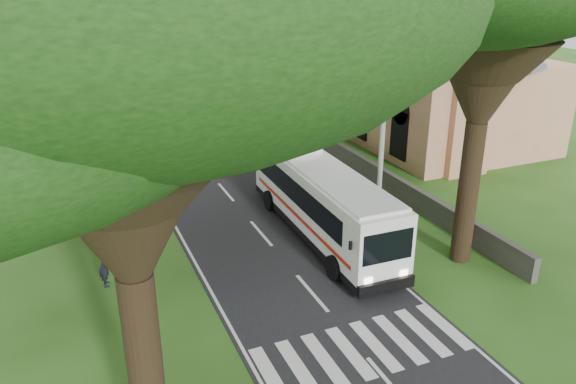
{
  "coord_description": "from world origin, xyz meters",
  "views": [
    {
      "loc": [
        -8.64,
        -15.89,
        12.54
      ],
      "look_at": [
        1.32,
        7.63,
        2.2
      ],
      "focal_mm": 35.0,
      "sensor_mm": 36.0,
      "label": 1
    }
  ],
  "objects_px": {
    "pole_far": "(186,48)",
    "distant_car_a": "(133,109)",
    "distant_car_c": "(138,71)",
    "pole_mid": "(246,80)",
    "pole_near": "(381,153)",
    "pedestrian": "(104,265)",
    "distant_car_b": "(107,70)",
    "coach_bus": "(321,199)",
    "church": "(412,69)"
  },
  "relations": [
    {
      "from": "church",
      "to": "distant_car_a",
      "type": "bearing_deg",
      "value": 146.6
    },
    {
      "from": "coach_bus",
      "to": "distant_car_a",
      "type": "height_order",
      "value": "coach_bus"
    },
    {
      "from": "coach_bus",
      "to": "pedestrian",
      "type": "height_order",
      "value": "coach_bus"
    },
    {
      "from": "pole_near",
      "to": "coach_bus",
      "type": "height_order",
      "value": "pole_near"
    },
    {
      "from": "church",
      "to": "coach_bus",
      "type": "relative_size",
      "value": 1.95
    },
    {
      "from": "pedestrian",
      "to": "distant_car_b",
      "type": "bearing_deg",
      "value": -6.08
    },
    {
      "from": "pole_near",
      "to": "distant_car_a",
      "type": "distance_m",
      "value": 30.03
    },
    {
      "from": "pole_near",
      "to": "distant_car_a",
      "type": "xyz_separation_m",
      "value": [
        -7.74,
        28.8,
        -3.52
      ]
    },
    {
      "from": "church",
      "to": "distant_car_b",
      "type": "relative_size",
      "value": 6.75
    },
    {
      "from": "pole_far",
      "to": "distant_car_a",
      "type": "height_order",
      "value": "pole_far"
    },
    {
      "from": "church",
      "to": "pole_mid",
      "type": "xyz_separation_m",
      "value": [
        -12.36,
        4.45,
        -0.73
      ]
    },
    {
      "from": "coach_bus",
      "to": "pedestrian",
      "type": "xyz_separation_m",
      "value": [
        -10.41,
        -0.79,
        -0.98
      ]
    },
    {
      "from": "church",
      "to": "distant_car_a",
      "type": "relative_size",
      "value": 6.51
    },
    {
      "from": "pole_near",
      "to": "distant_car_a",
      "type": "bearing_deg",
      "value": 105.04
    },
    {
      "from": "church",
      "to": "pedestrian",
      "type": "distance_m",
      "value": 30.2
    },
    {
      "from": "distant_car_b",
      "to": "church",
      "type": "bearing_deg",
      "value": -78.55
    },
    {
      "from": "church",
      "to": "coach_bus",
      "type": "distance_m",
      "value": 21.38
    },
    {
      "from": "pedestrian",
      "to": "distant_car_a",
      "type": "bearing_deg",
      "value": -10.51
    },
    {
      "from": "pole_far",
      "to": "distant_car_c",
      "type": "height_order",
      "value": "pole_far"
    },
    {
      "from": "distant_car_c",
      "to": "church",
      "type": "bearing_deg",
      "value": 129.71
    },
    {
      "from": "pole_mid",
      "to": "coach_bus",
      "type": "height_order",
      "value": "pole_mid"
    },
    {
      "from": "church",
      "to": "pole_mid",
      "type": "relative_size",
      "value": 3.0
    },
    {
      "from": "pole_near",
      "to": "distant_car_c",
      "type": "relative_size",
      "value": 1.99
    },
    {
      "from": "pole_near",
      "to": "coach_bus",
      "type": "distance_m",
      "value": 3.66
    },
    {
      "from": "pole_mid",
      "to": "distant_car_a",
      "type": "xyz_separation_m",
      "value": [
        -7.74,
        8.8,
        -3.52
      ]
    },
    {
      "from": "pole_mid",
      "to": "distant_car_b",
      "type": "relative_size",
      "value": 2.25
    },
    {
      "from": "pole_near",
      "to": "distant_car_c",
      "type": "height_order",
      "value": "pole_near"
    },
    {
      "from": "church",
      "to": "pole_near",
      "type": "distance_m",
      "value": 19.88
    },
    {
      "from": "church",
      "to": "coach_bus",
      "type": "xyz_separation_m",
      "value": [
        -15.16,
        -14.78,
        -2.96
      ]
    },
    {
      "from": "distant_car_c",
      "to": "pole_mid",
      "type": "bearing_deg",
      "value": 111.4
    },
    {
      "from": "pole_far",
      "to": "coach_bus",
      "type": "relative_size",
      "value": 0.65
    },
    {
      "from": "pole_near",
      "to": "distant_car_b",
      "type": "relative_size",
      "value": 2.25
    },
    {
      "from": "pole_mid",
      "to": "distant_car_c",
      "type": "height_order",
      "value": "pole_mid"
    },
    {
      "from": "distant_car_a",
      "to": "pedestrian",
      "type": "xyz_separation_m",
      "value": [
        -5.48,
        -28.82,
        0.31
      ]
    },
    {
      "from": "distant_car_a",
      "to": "pole_mid",
      "type": "bearing_deg",
      "value": 135.63
    },
    {
      "from": "pole_near",
      "to": "distant_car_b",
      "type": "bearing_deg",
      "value": 98.46
    },
    {
      "from": "pole_near",
      "to": "coach_bus",
      "type": "xyz_separation_m",
      "value": [
        -2.8,
        0.77,
        -2.23
      ]
    },
    {
      "from": "pole_far",
      "to": "distant_car_a",
      "type": "relative_size",
      "value": 2.17
    },
    {
      "from": "distant_car_b",
      "to": "coach_bus",
      "type": "bearing_deg",
      "value": -102.53
    },
    {
      "from": "pole_mid",
      "to": "pedestrian",
      "type": "xyz_separation_m",
      "value": [
        -13.21,
        -20.02,
        -3.21
      ]
    },
    {
      "from": "pole_mid",
      "to": "coach_bus",
      "type": "relative_size",
      "value": 0.65
    },
    {
      "from": "coach_bus",
      "to": "distant_car_c",
      "type": "distance_m",
      "value": 47.72
    },
    {
      "from": "pole_near",
      "to": "pedestrian",
      "type": "distance_m",
      "value": 13.6
    },
    {
      "from": "distant_car_a",
      "to": "pedestrian",
      "type": "relative_size",
      "value": 1.89
    },
    {
      "from": "distant_car_a",
      "to": "distant_car_c",
      "type": "distance_m",
      "value": 19.96
    },
    {
      "from": "church",
      "to": "distant_car_c",
      "type": "xyz_separation_m",
      "value": [
        -16.59,
        32.9,
        -4.29
      ]
    },
    {
      "from": "pole_mid",
      "to": "distant_car_a",
      "type": "bearing_deg",
      "value": 131.33
    },
    {
      "from": "distant_car_b",
      "to": "pole_mid",
      "type": "bearing_deg",
      "value": -94.2
    },
    {
      "from": "church",
      "to": "distant_car_b",
      "type": "height_order",
      "value": "church"
    },
    {
      "from": "pole_near",
      "to": "distant_car_c",
      "type": "xyz_separation_m",
      "value": [
        -4.22,
        48.45,
        -3.57
      ]
    }
  ]
}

